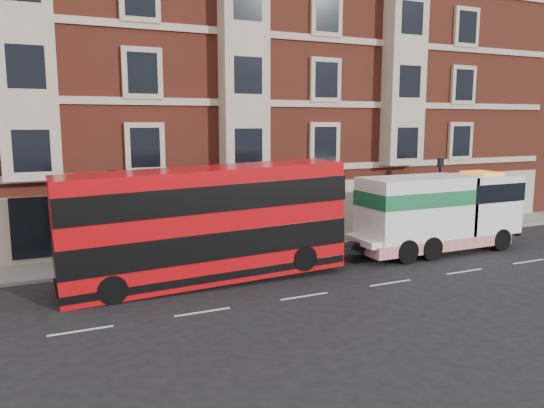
{
  "coord_description": "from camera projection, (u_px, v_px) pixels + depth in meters",
  "views": [
    {
      "loc": [
        -9.16,
        -16.97,
        6.55
      ],
      "look_at": [
        0.5,
        4.0,
        2.94
      ],
      "focal_mm": 35.0,
      "sensor_mm": 36.0,
      "label": 1
    }
  ],
  "objects": [
    {
      "name": "ground",
      "position": [
        304.0,
        296.0,
        20.03
      ],
      "size": [
        120.0,
        120.0,
        0.0
      ],
      "primitive_type": "plane",
      "color": "black",
      "rests_on": "ground"
    },
    {
      "name": "sidewalk",
      "position": [
        234.0,
        251.0,
        26.75
      ],
      "size": [
        90.0,
        3.0,
        0.15
      ],
      "primitive_type": "cube",
      "color": "slate",
      "rests_on": "ground"
    },
    {
      "name": "victorian_terrace",
      "position": [
        196.0,
        63.0,
        32.14
      ],
      "size": [
        45.0,
        12.0,
        20.4
      ],
      "color": "maroon",
      "rests_on": "ground"
    },
    {
      "name": "lamp_post_west",
      "position": [
        113.0,
        213.0,
        22.7
      ],
      "size": [
        0.35,
        0.15,
        4.35
      ],
      "color": "black",
      "rests_on": "sidewalk"
    },
    {
      "name": "lamp_post_east",
      "position": [
        439.0,
        190.0,
        30.14
      ],
      "size": [
        0.35,
        0.15,
        4.35
      ],
      "color": "black",
      "rests_on": "sidewalk"
    },
    {
      "name": "double_decker_bus",
      "position": [
        206.0,
        222.0,
        21.51
      ],
      "size": [
        11.6,
        2.66,
        4.7
      ],
      "color": "red",
      "rests_on": "ground"
    },
    {
      "name": "tow_truck",
      "position": [
        436.0,
        212.0,
        26.56
      ],
      "size": [
        9.29,
        2.75,
        3.87
      ],
      "color": "white",
      "rests_on": "ground"
    }
  ]
}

